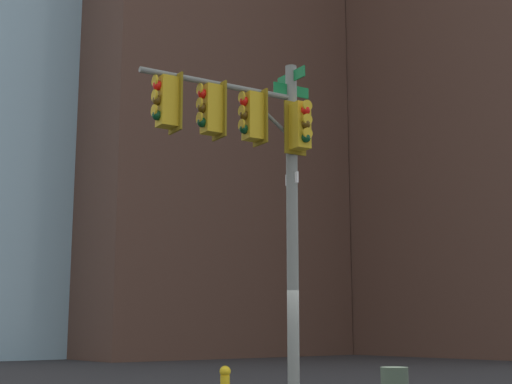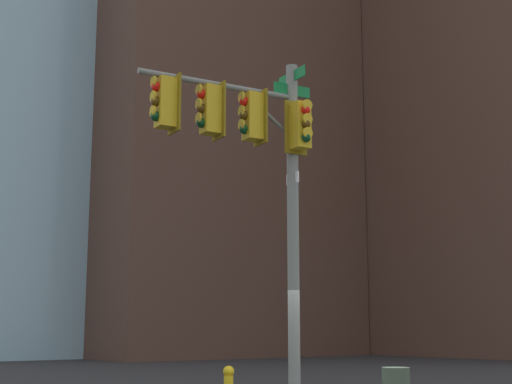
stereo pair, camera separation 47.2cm
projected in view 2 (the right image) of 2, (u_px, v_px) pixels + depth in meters
signal_pole_assembly at (256, 157)px, 15.47m from camera, size 1.25×3.97×7.37m
fire_hydrant at (228, 383)px, 17.24m from camera, size 0.34×0.26×0.87m
building_brick_midblock at (184, 2)px, 54.09m from camera, size 18.45×17.23×49.72m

